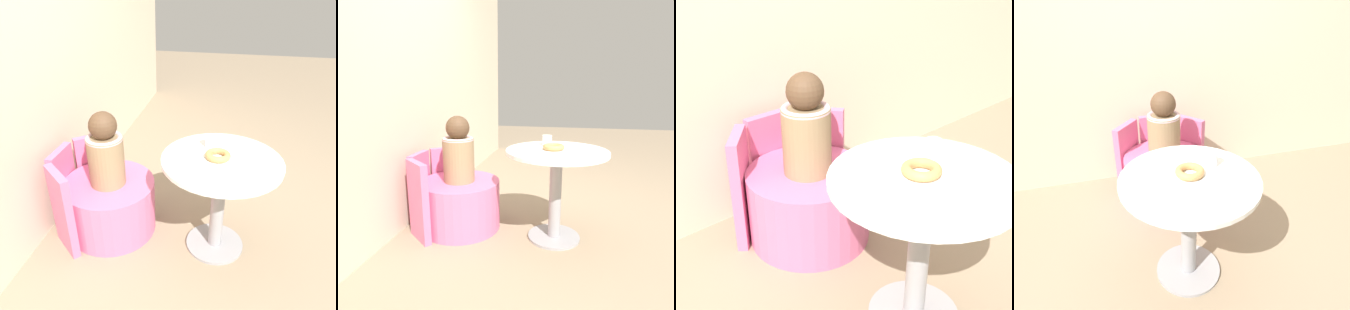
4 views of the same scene
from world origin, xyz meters
TOP-DOWN VIEW (x-y plane):
  - ground_plane at (0.00, 0.00)m, footprint 12.00×12.00m
  - back_wall at (0.00, 1.13)m, footprint 6.00×0.06m
  - round_table at (0.00, -0.02)m, footprint 0.69×0.69m
  - tub_chair at (0.03, 0.69)m, footprint 0.60×0.60m
  - booth_backrest at (0.03, 0.94)m, footprint 0.70×0.25m
  - child_figure at (0.03, 0.69)m, footprint 0.23×0.23m
  - donut at (0.01, 0.00)m, footprint 0.14×0.14m
  - cup at (0.14, 0.05)m, footprint 0.07×0.07m
  - paper_napkin at (0.02, -0.17)m, footprint 0.16×0.16m

SIDE VIEW (x-z plane):
  - ground_plane at x=0.00m, z-range 0.00..0.00m
  - tub_chair at x=0.03m, z-range 0.00..0.37m
  - booth_backrest at x=0.03m, z-range 0.00..0.56m
  - round_table at x=0.00m, z-range 0.16..0.80m
  - child_figure at x=0.03m, z-range 0.35..0.84m
  - paper_napkin at x=0.02m, z-range 0.64..0.65m
  - donut at x=0.01m, z-range 0.64..0.68m
  - cup at x=0.14m, z-range 0.64..0.72m
  - back_wall at x=0.00m, z-range 0.00..2.40m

